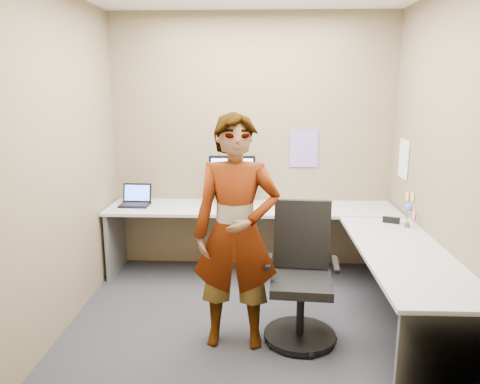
{
  "coord_description": "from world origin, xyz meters",
  "views": [
    {
      "loc": [
        0.08,
        -3.69,
        1.94
      ],
      "look_at": [
        -0.09,
        0.25,
        1.05
      ],
      "focal_mm": 35.0,
      "sensor_mm": 36.0,
      "label": 1
    }
  ],
  "objects_px": {
    "desk": "(298,239)",
    "person": "(236,233)",
    "office_chair": "(301,285)",
    "monitor": "(232,174)"
  },
  "relations": [
    {
      "from": "desk",
      "to": "office_chair",
      "type": "height_order",
      "value": "office_chair"
    },
    {
      "from": "desk",
      "to": "person",
      "type": "height_order",
      "value": "person"
    },
    {
      "from": "monitor",
      "to": "office_chair",
      "type": "height_order",
      "value": "monitor"
    },
    {
      "from": "desk",
      "to": "person",
      "type": "relative_size",
      "value": 1.69
    },
    {
      "from": "desk",
      "to": "person",
      "type": "xyz_separation_m",
      "value": [
        -0.53,
        -0.78,
        0.29
      ]
    },
    {
      "from": "monitor",
      "to": "person",
      "type": "height_order",
      "value": "person"
    },
    {
      "from": "person",
      "to": "desk",
      "type": "bearing_deg",
      "value": 56.52
    },
    {
      "from": "office_chair",
      "to": "person",
      "type": "relative_size",
      "value": 0.6
    },
    {
      "from": "desk",
      "to": "monitor",
      "type": "distance_m",
      "value": 1.05
    },
    {
      "from": "monitor",
      "to": "person",
      "type": "bearing_deg",
      "value": -85.9
    }
  ]
}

